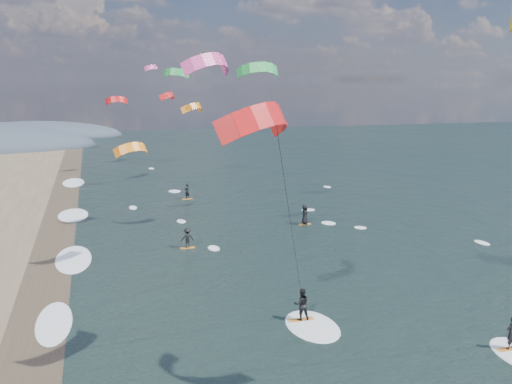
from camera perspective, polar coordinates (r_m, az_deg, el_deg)
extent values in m
cube|color=#382D23|center=(27.97, -21.90, -16.25)|extent=(3.00, 240.00, 0.00)
ellipsoid|color=#3D4756|center=(136.03, -21.69, 5.12)|extent=(40.00, 18.00, 7.00)
cube|color=orange|center=(30.34, 24.07, -14.16)|extent=(1.30, 0.39, 0.06)
imported|color=black|center=(30.00, 24.20, -12.72)|extent=(0.65, 0.49, 1.60)
cube|color=orange|center=(30.97, 4.55, -12.63)|extent=(1.35, 0.42, 0.06)
imported|color=black|center=(30.62, 4.58, -11.10)|extent=(0.90, 0.74, 1.72)
ellipsoid|color=white|center=(30.40, 5.64, -13.18)|extent=(2.60, 4.20, 0.12)
cylinder|color=black|center=(25.68, 3.46, -2.88)|extent=(0.02, 0.02, 12.15)
cube|color=orange|center=(43.58, -6.86, -5.55)|extent=(1.10, 0.35, 0.05)
imported|color=black|center=(43.36, -6.88, -4.57)|extent=(1.01, 0.63, 1.50)
cube|color=orange|center=(50.35, 4.89, -3.22)|extent=(1.10, 0.35, 0.05)
imported|color=black|center=(50.14, 4.91, -2.24)|extent=(0.73, 0.95, 1.72)
cube|color=orange|center=(61.12, -6.89, -0.69)|extent=(1.10, 0.35, 0.05)
imported|color=black|center=(60.95, -6.91, 0.09)|extent=(0.71, 0.68, 1.64)
ellipsoid|color=white|center=(32.39, -18.88, -12.18)|extent=(2.40, 5.40, 0.11)
ellipsoid|color=white|center=(42.73, -18.24, -6.43)|extent=(2.40, 5.40, 0.11)
ellipsoid|color=white|center=(56.25, -17.78, -2.21)|extent=(2.40, 5.40, 0.11)
ellipsoid|color=white|center=(73.90, -17.44, 0.92)|extent=(2.40, 5.40, 0.11)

